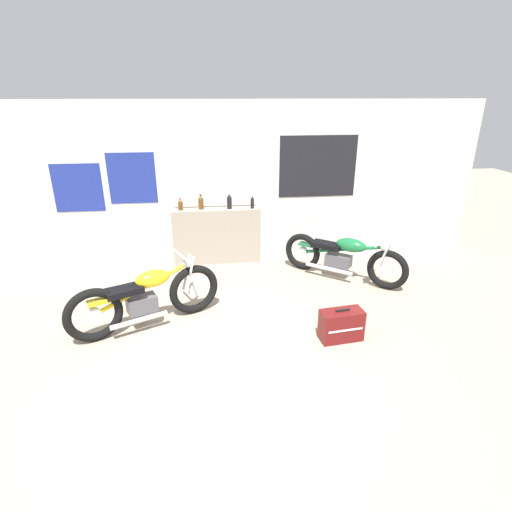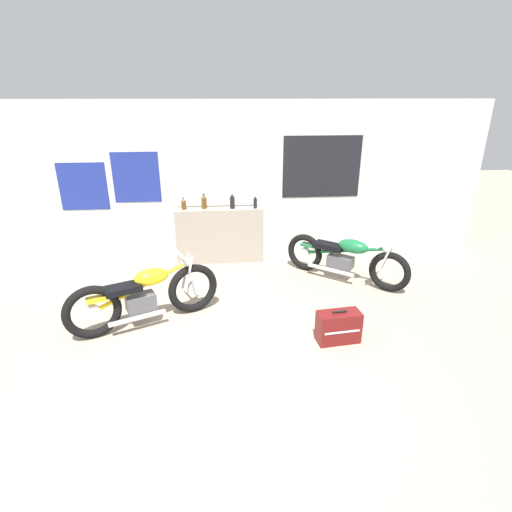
{
  "view_description": "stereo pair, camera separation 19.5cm",
  "coord_description": "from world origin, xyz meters",
  "px_view_note": "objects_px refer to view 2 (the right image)",
  "views": [
    {
      "loc": [
        0.0,
        -3.44,
        2.87
      ],
      "look_at": [
        0.68,
        1.86,
        0.7
      ],
      "focal_mm": 28.0,
      "sensor_mm": 36.0,
      "label": 1
    },
    {
      "loc": [
        0.2,
        -3.46,
        2.87
      ],
      "look_at": [
        0.68,
        1.86,
        0.7
      ],
      "focal_mm": 28.0,
      "sensor_mm": 36.0,
      "label": 2
    }
  ],
  "objects_px": {
    "bottle_leftmost": "(184,204)",
    "motorcycle_green": "(345,258)",
    "bottle_right_center": "(255,202)",
    "bottle_center": "(232,201)",
    "hard_case_darkred": "(338,327)",
    "motorcycle_yellow": "(145,295)",
    "bottle_left_center": "(204,202)"
  },
  "relations": [
    {
      "from": "bottle_left_center",
      "to": "bottle_center",
      "type": "height_order",
      "value": "bottle_center"
    },
    {
      "from": "bottle_center",
      "to": "motorcycle_yellow",
      "type": "bearing_deg",
      "value": -120.48
    },
    {
      "from": "motorcycle_yellow",
      "to": "hard_case_darkred",
      "type": "bearing_deg",
      "value": -14.63
    },
    {
      "from": "bottle_leftmost",
      "to": "hard_case_darkred",
      "type": "bearing_deg",
      "value": -53.32
    },
    {
      "from": "bottle_center",
      "to": "hard_case_darkred",
      "type": "xyz_separation_m",
      "value": [
        1.19,
        -2.73,
        -0.92
      ]
    },
    {
      "from": "bottle_center",
      "to": "motorcycle_yellow",
      "type": "relative_size",
      "value": 0.15
    },
    {
      "from": "motorcycle_yellow",
      "to": "motorcycle_green",
      "type": "xyz_separation_m",
      "value": [
        3.02,
        1.1,
        -0.02
      ]
    },
    {
      "from": "bottle_left_center",
      "to": "bottle_leftmost",
      "type": "bearing_deg",
      "value": -176.58
    },
    {
      "from": "bottle_center",
      "to": "bottle_right_center",
      "type": "height_order",
      "value": "bottle_center"
    },
    {
      "from": "bottle_center",
      "to": "motorcycle_green",
      "type": "height_order",
      "value": "bottle_center"
    },
    {
      "from": "bottle_leftmost",
      "to": "motorcycle_yellow",
      "type": "relative_size",
      "value": 0.11
    },
    {
      "from": "motorcycle_yellow",
      "to": "hard_case_darkred",
      "type": "relative_size",
      "value": 3.44
    },
    {
      "from": "bottle_right_center",
      "to": "motorcycle_green",
      "type": "distance_m",
      "value": 1.83
    },
    {
      "from": "bottle_right_center",
      "to": "motorcycle_green",
      "type": "bearing_deg",
      "value": -34.91
    },
    {
      "from": "bottle_left_center",
      "to": "hard_case_darkred",
      "type": "relative_size",
      "value": 0.47
    },
    {
      "from": "motorcycle_green",
      "to": "motorcycle_yellow",
      "type": "bearing_deg",
      "value": -159.93
    },
    {
      "from": "motorcycle_green",
      "to": "bottle_center",
      "type": "bearing_deg",
      "value": 150.99
    },
    {
      "from": "bottle_center",
      "to": "hard_case_darkred",
      "type": "distance_m",
      "value": 3.12
    },
    {
      "from": "bottle_leftmost",
      "to": "motorcycle_green",
      "type": "height_order",
      "value": "bottle_leftmost"
    },
    {
      "from": "bottle_leftmost",
      "to": "bottle_left_center",
      "type": "xyz_separation_m",
      "value": [
        0.35,
        0.02,
        0.02
      ]
    },
    {
      "from": "bottle_left_center",
      "to": "motorcycle_yellow",
      "type": "relative_size",
      "value": 0.14
    },
    {
      "from": "hard_case_darkred",
      "to": "bottle_left_center",
      "type": "bearing_deg",
      "value": 121.43
    },
    {
      "from": "bottle_left_center",
      "to": "hard_case_darkred",
      "type": "bearing_deg",
      "value": -58.57
    },
    {
      "from": "bottle_left_center",
      "to": "bottle_center",
      "type": "xyz_separation_m",
      "value": [
        0.49,
        -0.04,
        0.01
      ]
    },
    {
      "from": "bottle_center",
      "to": "motorcycle_green",
      "type": "bearing_deg",
      "value": -29.01
    },
    {
      "from": "bottle_leftmost",
      "to": "motorcycle_green",
      "type": "bearing_deg",
      "value": -20.91
    },
    {
      "from": "hard_case_darkred",
      "to": "motorcycle_yellow",
      "type": "bearing_deg",
      "value": 165.37
    },
    {
      "from": "bottle_center",
      "to": "bottle_right_center",
      "type": "bearing_deg",
      "value": -3.54
    },
    {
      "from": "motorcycle_green",
      "to": "bottle_right_center",
      "type": "bearing_deg",
      "value": 145.09
    },
    {
      "from": "bottle_center",
      "to": "hard_case_darkred",
      "type": "height_order",
      "value": "bottle_center"
    },
    {
      "from": "motorcycle_green",
      "to": "hard_case_darkred",
      "type": "relative_size",
      "value": 3.08
    },
    {
      "from": "motorcycle_yellow",
      "to": "motorcycle_green",
      "type": "relative_size",
      "value": 1.12
    }
  ]
}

